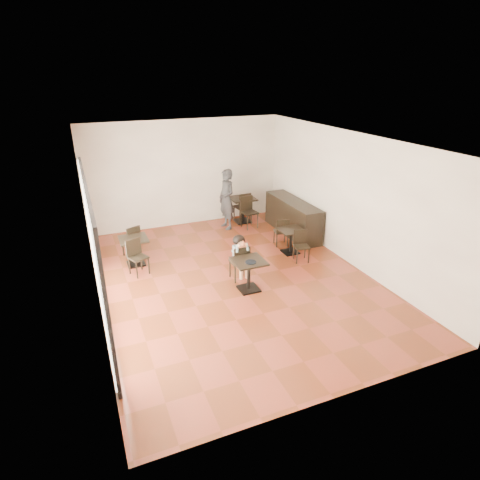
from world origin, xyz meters
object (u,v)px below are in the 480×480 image
cafe_table_mid (291,241)px  child_chair (239,262)px  child_table (249,275)px  chair_left_a (131,241)px  chair_back_a (242,207)px  cafe_table_left (135,251)px  chair_mid_b (302,247)px  adult_patron (227,199)px  chair_mid_a (281,231)px  cafe_table_back (243,210)px  chair_back_b (250,213)px  chair_left_b (138,258)px  child (239,258)px

cafe_table_mid → child_chair: bearing=-155.8°
child_table → chair_left_a: size_ratio=0.84×
chair_left_a → chair_back_a: (3.66, 1.30, 0.05)m
cafe_table_left → chair_left_a: size_ratio=0.83×
cafe_table_left → chair_mid_b: chair_mid_b is taller
adult_patron → chair_mid_b: (0.91, -2.91, -0.51)m
child_chair → chair_back_a: (1.55, 3.52, 0.05)m
cafe_table_mid → chair_mid_b: bearing=-90.0°
cafe_table_mid → chair_back_a: bearing=95.6°
chair_mid_a → child_chair: bearing=50.4°
cafe_table_back → chair_mid_a: 2.13m
adult_patron → chair_mid_a: size_ratio=2.29×
chair_back_a → chair_back_b: size_ratio=1.00×
chair_mid_b → adult_patron: bearing=120.8°
adult_patron → child_table: bearing=-21.8°
cafe_table_back → child_chair: bearing=-114.0°
cafe_table_back → chair_back_b: (0.00, -0.55, 0.08)m
child_chair → adult_patron: adult_patron is taller
chair_left_b → adult_patron: bearing=11.0°
chair_left_a → chair_back_a: 3.88m
adult_patron → chair_mid_b: 3.09m
chair_mid_a → chair_left_b: (-3.92, -0.24, 0.03)m
chair_left_a → chair_back_b: chair_back_b is taller
adult_patron → cafe_table_left: 3.41m
child_chair → cafe_table_left: bearing=-38.5°
chair_left_a → chair_back_b: (3.66, 0.70, 0.05)m
child → chair_mid_a: 2.27m
adult_patron → cafe_table_back: 0.88m
child → chair_back_b: size_ratio=1.13×
chair_mid_a → child_table: bearing=60.0°
cafe_table_mid → chair_mid_a: bearing=90.0°
adult_patron → chair_mid_a: adult_patron is taller
chair_back_b → chair_left_a: bearing=-177.5°
child_table → adult_patron: 3.87m
chair_back_b → child: bearing=-126.2°
adult_patron → cafe_table_mid: (0.91, -2.36, -0.58)m
cafe_table_back → chair_mid_b: 3.22m
cafe_table_back → chair_back_b: chair_back_b is taller
child → chair_back_a: (1.55, 3.52, -0.06)m
child_table → cafe_table_left: child_table is taller
child_chair → chair_left_b: size_ratio=1.01×
child → adult_patron: size_ratio=0.59×
chair_left_a → chair_back_b: bearing=167.5°
chair_left_a → chair_mid_b: bearing=130.2°
chair_mid_a → cafe_table_back: bearing=-69.5°
child_table → chair_back_b: bearing=66.0°
cafe_table_left → chair_mid_b: (3.92, -1.41, 0.04)m
chair_mid_b → cafe_table_mid: bearing=103.4°
adult_patron → chair_left_b: bearing=-64.0°
chair_mid_a → chair_left_a: chair_left_a is taller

